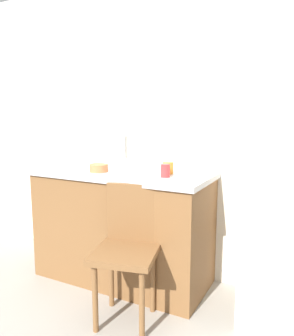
% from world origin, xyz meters
% --- Properties ---
extents(back_wall, '(4.80, 0.10, 2.48)m').
position_xyz_m(back_wall, '(0.00, 1.00, 1.24)').
color(back_wall, silver).
rests_on(back_wall, ground_plane).
extents(cabinet_base, '(1.39, 0.60, 0.87)m').
position_xyz_m(cabinet_base, '(-0.40, 0.65, 0.43)').
color(cabinet_base, brown).
rests_on(cabinet_base, ground_plane).
extents(countertop, '(1.43, 0.64, 0.04)m').
position_xyz_m(countertop, '(-0.40, 0.65, 0.89)').
color(countertop, '#B7B7BC').
rests_on(countertop, cabinet_base).
extents(faucet, '(0.02, 0.02, 0.29)m').
position_xyz_m(faucet, '(-0.55, 0.90, 1.05)').
color(faucet, '#B7B7BC').
rests_on(faucet, countertop).
extents(refrigerator, '(0.54, 0.58, 1.48)m').
position_xyz_m(refrigerator, '(0.86, 0.66, 0.74)').
color(refrigerator, silver).
rests_on(refrigerator, ground_plane).
extents(chair, '(0.48, 0.48, 0.89)m').
position_xyz_m(chair, '(-0.09, 0.21, 0.50)').
color(chair, brown).
rests_on(chair, ground_plane).
extents(dish_tray, '(0.28, 0.20, 0.05)m').
position_xyz_m(dish_tray, '(-0.83, 0.72, 0.93)').
color(dish_tray, white).
rests_on(dish_tray, countertop).
extents(terracotta_bowl, '(0.14, 0.14, 0.06)m').
position_xyz_m(terracotta_bowl, '(-0.55, 0.54, 0.94)').
color(terracotta_bowl, '#C67042').
rests_on(terracotta_bowl, countertop).
extents(cup_orange, '(0.08, 0.08, 0.09)m').
position_xyz_m(cup_orange, '(-0.03, 0.70, 0.95)').
color(cup_orange, orange).
rests_on(cup_orange, countertop).
extents(cup_white, '(0.07, 0.07, 0.09)m').
position_xyz_m(cup_white, '(-0.42, 0.70, 0.95)').
color(cup_white, white).
rests_on(cup_white, countertop).
extents(cup_red, '(0.07, 0.07, 0.09)m').
position_xyz_m(cup_red, '(0.01, 0.57, 0.95)').
color(cup_red, red).
rests_on(cup_red, countertop).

